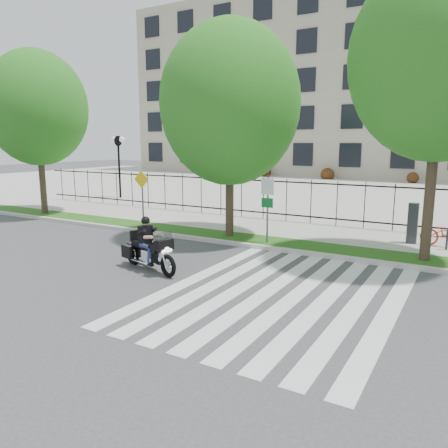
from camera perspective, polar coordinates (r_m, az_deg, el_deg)
The scene contains 15 objects.
ground at distance 13.90m, azimuth -11.36°, elevation -5.61°, with size 120.00×120.00×0.00m, color #3C3C3F.
curb at distance 17.05m, azimuth -2.21°, elevation -2.10°, with size 60.00×0.20×0.15m, color #BBB8B0.
grass_verge at distance 17.76m, azimuth -0.74°, elevation -1.58°, with size 60.00×1.50×0.15m, color #1F5314.
sidewalk at distance 19.90m, azimuth 2.97°, elevation -0.25°, with size 60.00×3.50×0.15m, color #ACAAA1.
plaza at distance 36.24m, azimuth 15.85°, elevation 4.29°, with size 80.00×34.00×0.10m, color #ACAAA1.
crosswalk_stripes at distance 11.41m, azimuth 7.37°, elevation -9.10°, with size 5.70×8.00×0.01m, color silver, non-canonical shape.
iron_fence at distance 21.28m, azimuth 5.16°, elevation 3.37°, with size 30.00×0.06×2.00m, color black, non-canonical shape.
office_building at distance 55.89m, azimuth 21.77°, elevation 16.27°, with size 60.00×21.90×20.15m.
lamp_post_left at distance 30.32m, azimuth -13.61°, elevation 9.20°, with size 1.06×0.70×4.25m.
street_tree_0 at distance 24.67m, azimuth -23.24°, elevation 13.72°, with size 5.02×5.02×8.26m.
street_tree_1 at distance 17.14m, azimuth 0.77°, elevation 15.41°, with size 5.36×5.36×8.20m.
street_tree_2 at distance 15.12m, azimuth 26.57°, elevation 18.97°, with size 5.38×5.38×9.26m.
sign_pole_regulatory at distance 16.07m, azimuth 5.70°, elevation 3.10°, with size 0.50×0.09×2.50m.
sign_pole_warning at distance 19.31m, azimuth -10.64°, elevation 4.25°, with size 0.78×0.09×2.49m.
motorcycle_rider at distance 13.39m, azimuth -9.76°, elevation -3.25°, with size 2.50×1.16×1.98m.
Camera 1 is at (8.94, -9.92, 3.86)m, focal length 35.00 mm.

